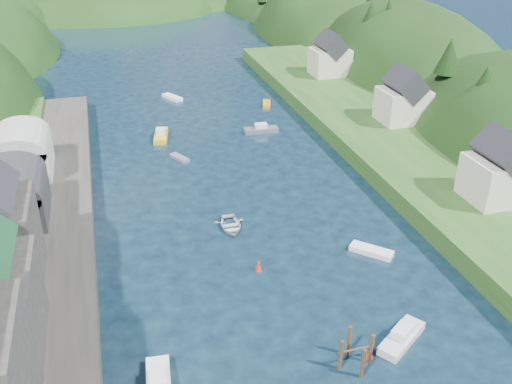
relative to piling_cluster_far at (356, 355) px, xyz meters
name	(u,v)px	position (x,y,z in m)	size (l,w,h in m)	color
ground	(216,150)	(-1.57, 45.77, -1.15)	(600.00, 600.00, 0.00)	black
hillside_right	(401,114)	(43.43, 70.77, -8.57)	(36.00, 245.56, 48.00)	black
far_hills	(145,40)	(-0.35, 169.77, -11.95)	(103.00, 68.00, 44.00)	black
hill_trees	(196,52)	(-1.52, 59.88, 9.97)	(91.66, 151.53, 12.33)	black
quay_left	(30,292)	(-25.57, 15.77, -0.15)	(12.00, 110.00, 2.00)	#2D2B28
boat_sheds	(16,168)	(-27.57, 34.77, 4.12)	(7.00, 21.00, 7.50)	#2D2D30
terrace_right	(402,150)	(23.43, 35.77, 0.05)	(16.00, 120.00, 2.40)	#234719
right_bank_cottages	(396,99)	(26.43, 44.10, 4.69)	(9.00, 59.24, 8.41)	beige
piling_cluster_far	(356,355)	(0.00, 0.00, 0.00)	(3.12, 2.92, 3.44)	#382314
channel_buoy_near	(369,353)	(1.49, 0.46, -0.67)	(0.70, 0.70, 1.10)	red
channel_buoy_far	(259,266)	(-3.85, 14.66, -0.67)	(0.70, 0.70, 1.10)	red
moored_boats	(260,229)	(-1.71, 21.62, -0.71)	(29.99, 90.32, 1.66)	silver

